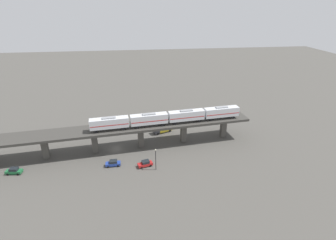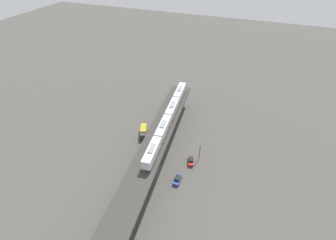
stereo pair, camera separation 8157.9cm
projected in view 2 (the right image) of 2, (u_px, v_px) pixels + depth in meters
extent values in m
plane|color=#4C4944|center=(150.00, 173.00, 86.79)|extent=(400.00, 400.00, 0.00)
cube|color=#393733|center=(149.00, 156.00, 82.32)|extent=(18.08, 92.37, 0.80)
cube|color=#47443F|center=(177.00, 103.00, 114.78)|extent=(1.98, 1.98, 7.21)
cube|color=#47443F|center=(168.00, 123.00, 103.05)|extent=(1.98, 1.98, 7.21)
cube|color=#47443F|center=(157.00, 148.00, 91.32)|extent=(1.98, 1.98, 7.21)
cube|color=#47443F|center=(143.00, 180.00, 79.59)|extent=(1.98, 1.98, 7.21)
cube|color=#47443F|center=(124.00, 223.00, 67.86)|extent=(1.98, 1.98, 7.21)
cube|color=silver|center=(180.00, 92.00, 108.85)|extent=(4.05, 12.23, 3.10)
cube|color=#B21E1E|center=(180.00, 93.00, 109.02)|extent=(4.07, 11.99, 0.24)
cube|color=gray|center=(180.00, 89.00, 107.83)|extent=(1.84, 4.32, 0.36)
cylinder|color=black|center=(184.00, 92.00, 113.13)|extent=(0.31, 0.86, 0.84)
cylinder|color=black|center=(179.00, 91.00, 113.63)|extent=(0.31, 0.86, 0.84)
cylinder|color=black|center=(180.00, 102.00, 106.56)|extent=(0.31, 0.86, 0.84)
cylinder|color=black|center=(175.00, 101.00, 107.06)|extent=(0.31, 0.86, 0.84)
cube|color=silver|center=(172.00, 108.00, 99.00)|extent=(4.05, 12.23, 3.10)
cube|color=#B21E1E|center=(172.00, 109.00, 99.17)|extent=(4.07, 11.99, 0.24)
cube|color=gray|center=(172.00, 104.00, 97.98)|extent=(1.84, 4.32, 0.36)
cylinder|color=black|center=(178.00, 108.00, 103.27)|extent=(0.31, 0.86, 0.84)
cylinder|color=black|center=(172.00, 107.00, 103.77)|extent=(0.31, 0.86, 0.84)
cylinder|color=black|center=(173.00, 120.00, 96.71)|extent=(0.31, 0.86, 0.84)
cylinder|color=black|center=(166.00, 119.00, 97.20)|extent=(0.31, 0.86, 0.84)
cube|color=silver|center=(163.00, 128.00, 89.14)|extent=(4.05, 12.23, 3.10)
cube|color=#B21E1E|center=(163.00, 129.00, 89.32)|extent=(4.07, 11.99, 0.24)
cube|color=gray|center=(163.00, 124.00, 88.13)|extent=(1.84, 4.32, 0.36)
cylinder|color=black|center=(170.00, 126.00, 93.42)|extent=(0.31, 0.86, 0.84)
cylinder|color=black|center=(163.00, 125.00, 93.92)|extent=(0.31, 0.86, 0.84)
cylinder|color=black|center=(163.00, 141.00, 86.85)|extent=(0.31, 0.86, 0.84)
cylinder|color=black|center=(156.00, 140.00, 87.35)|extent=(0.31, 0.86, 0.84)
cube|color=silver|center=(152.00, 153.00, 79.29)|extent=(4.05, 12.23, 3.10)
cube|color=#B21E1E|center=(152.00, 153.00, 79.47)|extent=(4.07, 11.99, 0.24)
cube|color=gray|center=(152.00, 148.00, 78.27)|extent=(1.84, 4.32, 0.36)
cylinder|color=black|center=(160.00, 149.00, 83.57)|extent=(0.31, 0.86, 0.84)
cylinder|color=black|center=(153.00, 148.00, 84.07)|extent=(0.31, 0.86, 0.84)
cylinder|color=black|center=(152.00, 168.00, 77.00)|extent=(0.31, 0.86, 0.84)
cylinder|color=black|center=(144.00, 166.00, 77.50)|extent=(0.31, 0.86, 0.84)
cube|color=#AD1E1E|center=(191.00, 161.00, 90.03)|extent=(2.92, 4.72, 0.80)
cube|color=#1E2328|center=(191.00, 159.00, 89.69)|extent=(2.17, 2.56, 0.76)
cylinder|color=black|center=(193.00, 159.00, 91.35)|extent=(0.41, 0.70, 0.66)
cylinder|color=black|center=(188.00, 159.00, 91.48)|extent=(0.41, 0.70, 0.66)
cylinder|color=black|center=(193.00, 165.00, 89.04)|extent=(0.41, 0.70, 0.66)
cylinder|color=black|center=(188.00, 165.00, 89.17)|extent=(0.41, 0.70, 0.66)
cube|color=#233D93|center=(177.00, 180.00, 83.27)|extent=(1.93, 4.45, 0.80)
cube|color=#1E2328|center=(178.00, 178.00, 82.92)|extent=(1.70, 2.25, 0.76)
cylinder|color=black|center=(181.00, 178.00, 84.36)|extent=(0.26, 0.67, 0.66)
cylinder|color=black|center=(176.00, 177.00, 84.82)|extent=(0.26, 0.67, 0.66)
cylinder|color=black|center=(179.00, 185.00, 82.18)|extent=(0.26, 0.67, 0.66)
cylinder|color=black|center=(173.00, 183.00, 82.64)|extent=(0.26, 0.67, 0.66)
cube|color=#333338|center=(143.00, 136.00, 99.53)|extent=(2.79, 2.68, 2.30)
cube|color=gold|center=(144.00, 130.00, 102.32)|extent=(4.09, 5.68, 2.70)
cylinder|color=black|center=(141.00, 139.00, 100.19)|extent=(0.70, 1.06, 1.00)
cylinder|color=black|center=(146.00, 139.00, 100.21)|extent=(0.70, 1.06, 1.00)
cylinder|color=black|center=(141.00, 130.00, 104.36)|extent=(0.70, 1.06, 1.00)
cylinder|color=black|center=(147.00, 130.00, 104.39)|extent=(0.70, 1.06, 1.00)
cylinder|color=black|center=(200.00, 152.00, 90.21)|extent=(0.20, 0.20, 6.50)
sphere|color=beige|center=(200.00, 144.00, 88.17)|extent=(0.44, 0.44, 0.44)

